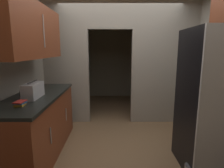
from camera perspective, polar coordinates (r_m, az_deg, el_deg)
The scene contains 8 objects.
ground at distance 3.13m, azimuth 3.27°, elevation -19.97°, with size 20.00×20.00×0.00m, color brown.
kitchen_partition at distance 3.96m, azimuth 3.24°, elevation 9.06°, with size 3.25×0.12×2.77m.
adjoining_room_shell at distance 5.61m, azimuth 1.73°, elevation 8.51°, with size 3.25×2.39×2.77m.
refrigerator at distance 2.76m, azimuth 29.51°, elevation -4.71°, with size 0.81×0.80×1.85m.
lower_cabinet_run at distance 3.07m, azimuth -21.90°, elevation -11.68°, with size 0.67×1.84×0.93m.
upper_cabinet_counterside at distance 2.87m, azimuth -23.85°, elevation 14.73°, with size 0.36×1.66×0.74m.
boombox at distance 2.77m, azimuth -23.28°, elevation -1.86°, with size 0.18×0.39×0.23m.
book_stack at distance 2.46m, azimuth -26.54°, elevation -5.34°, with size 0.13×0.17×0.06m.
Camera 1 is at (-0.17, -2.69, 1.59)m, focal length 29.55 mm.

